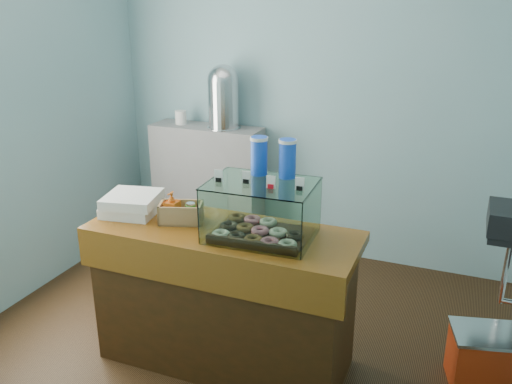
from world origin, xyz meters
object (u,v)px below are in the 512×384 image
at_px(display_case, 263,206).
at_px(coffee_urn, 223,95).
at_px(red_cooler, 484,358).
at_px(counter, 224,297).

xyz_separation_m(display_case, coffee_urn, (-0.96, 1.54, 0.31)).
distance_m(display_case, red_cooler, 1.59).
height_order(counter, display_case, display_case).
distance_m(coffee_urn, red_cooler, 2.81).
relative_size(display_case, coffee_urn, 1.11).
xyz_separation_m(display_case, red_cooler, (1.27, 0.34, -0.90)).
relative_size(counter, red_cooler, 3.48).
bearing_deg(red_cooler, display_case, -178.80).
height_order(coffee_urn, red_cooler, coffee_urn).
distance_m(display_case, coffee_urn, 1.84).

